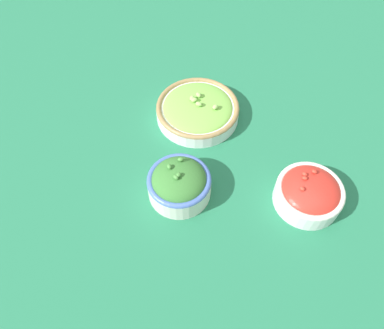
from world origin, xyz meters
name	(u,v)px	position (x,y,z in m)	size (l,w,h in m)	color
ground_plane	(192,173)	(0.00, 0.00, 0.00)	(3.00, 3.00, 0.00)	#23704C
bowl_lettuce	(198,109)	(-0.11, 0.11, 0.02)	(0.19, 0.19, 0.06)	white
bowl_broccoli	(179,183)	(0.02, -0.05, 0.04)	(0.13, 0.13, 0.08)	silver
bowl_cherry_tomatoes	(309,193)	(0.20, 0.13, 0.03)	(0.13, 0.13, 0.07)	white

